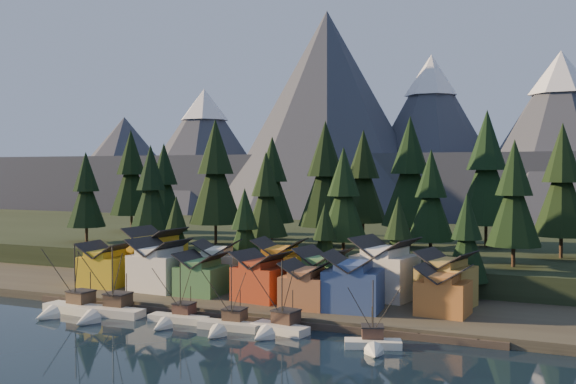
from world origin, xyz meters
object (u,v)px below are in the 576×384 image
at_px(house_front_0, 105,263).
at_px(boat_2, 175,312).
at_px(house_back_0, 155,253).
at_px(boat_4, 276,318).
at_px(boat_0, 67,299).
at_px(boat_3, 226,318).
at_px(house_front_1, 159,263).
at_px(house_back_1, 217,263).
at_px(boat_5, 373,334).
at_px(boat_1, 105,303).

bearing_deg(house_front_0, boat_2, -32.28).
bearing_deg(house_back_0, house_front_0, -118.59).
relative_size(boat_4, house_back_0, 1.10).
height_order(boat_0, boat_3, boat_0).
bearing_deg(house_front_0, boat_4, -20.80).
height_order(house_front_1, house_back_1, house_front_1).
relative_size(boat_5, house_front_1, 1.03).
distance_m(boat_5, house_back_1, 44.54).
bearing_deg(boat_3, boat_1, 177.83).
xyz_separation_m(house_back_0, house_back_1, (14.84, -1.16, -0.98)).
distance_m(boat_3, boat_4, 7.58).
relative_size(boat_0, boat_4, 1.08).
xyz_separation_m(boat_0, house_back_1, (15.03, 23.69, 3.67)).
relative_size(house_back_0, house_back_1, 1.11).
distance_m(boat_0, house_front_1, 18.63).
bearing_deg(house_back_1, house_front_1, -155.31).
bearing_deg(boat_1, house_front_1, 91.11).
bearing_deg(boat_3, house_back_1, 119.93).
bearing_deg(boat_5, boat_0, 161.02).
bearing_deg(boat_0, house_front_1, 74.37).
distance_m(house_front_0, house_back_1, 21.67).
bearing_deg(boat_5, house_front_1, 140.66).
height_order(boat_2, boat_3, boat_3).
distance_m(boat_4, boat_5, 15.20).
height_order(boat_5, house_back_0, house_back_0).
height_order(boat_4, house_front_1, house_front_1).
xyz_separation_m(boat_3, boat_4, (7.47, 1.24, 0.40)).
bearing_deg(house_front_0, house_front_1, 1.32).
relative_size(house_front_0, house_front_1, 0.88).
bearing_deg(house_back_1, house_front_0, -174.05).
bearing_deg(boat_4, house_front_1, 164.30).
bearing_deg(house_back_0, house_front_1, -46.69).
bearing_deg(boat_3, boat_4, 7.11).
relative_size(boat_2, house_back_0, 1.02).
xyz_separation_m(boat_1, house_back_0, (-7.35, 24.50, 4.78)).
distance_m(boat_5, house_front_1, 49.04).
bearing_deg(boat_2, boat_1, -177.22).
relative_size(boat_1, boat_5, 1.30).
relative_size(boat_1, boat_2, 1.21).
xyz_separation_m(boat_5, house_front_1, (-45.64, 17.38, 4.48)).
bearing_deg(boat_1, house_back_0, 104.58).
distance_m(boat_3, house_back_0, 38.68).
xyz_separation_m(boat_2, house_back_0, (-19.94, 23.57, 5.28)).
xyz_separation_m(boat_3, house_front_0, (-35.06, 15.90, 3.89)).
distance_m(boat_0, boat_5, 52.24).
distance_m(boat_1, house_back_1, 24.81).
height_order(boat_0, house_back_1, boat_0).
height_order(boat_4, house_front_0, boat_4).
xyz_separation_m(boat_4, boat_5, (15.06, -2.07, -0.37)).
distance_m(boat_1, boat_5, 44.71).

